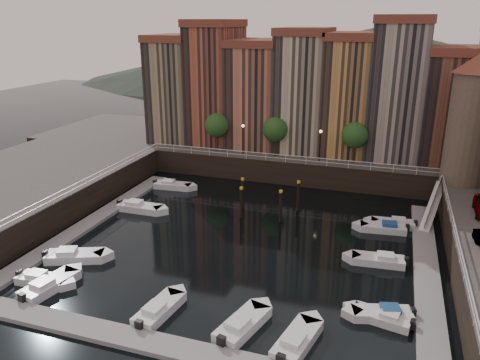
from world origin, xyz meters
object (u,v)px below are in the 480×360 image
(gangway, at_px, (433,203))
(boat_left_3, at_px, (139,207))
(boat_left_0, at_px, (42,280))
(boat_left_1, at_px, (74,256))
(mooring_pilings, at_px, (265,200))
(corner_tower, at_px, (471,118))

(gangway, distance_m, boat_left_3, 31.23)
(boat_left_0, height_order, boat_left_3, boat_left_3)
(boat_left_0, bearing_deg, boat_left_1, 86.79)
(mooring_pilings, bearing_deg, gangway, 12.97)
(boat_left_0, xyz_separation_m, boat_left_3, (-0.33, 15.70, 0.06))
(boat_left_1, bearing_deg, gangway, 10.61)
(mooring_pilings, bearing_deg, corner_tower, 22.96)
(gangway, xyz_separation_m, mooring_pilings, (-16.92, -3.89, -0.27))
(boat_left_0, bearing_deg, mooring_pilings, 51.91)
(corner_tower, relative_size, boat_left_0, 3.03)
(corner_tower, xyz_separation_m, boat_left_1, (-32.92, -23.56, -9.79))
(gangway, xyz_separation_m, boat_left_3, (-30.31, -7.38, -1.51))
(boat_left_0, relative_size, boat_left_1, 0.87)
(mooring_pilings, xyz_separation_m, boat_left_0, (-13.06, -19.18, -1.30))
(boat_left_0, bearing_deg, gangway, 33.75)
(mooring_pilings, xyz_separation_m, boat_left_3, (-13.39, -3.48, -1.24))
(gangway, xyz_separation_m, boat_left_1, (-30.02, -19.06, -1.52))
(corner_tower, distance_m, gangway, 9.86)
(mooring_pilings, xyz_separation_m, boat_left_1, (-13.10, -15.16, -1.25))
(gangway, relative_size, boat_left_0, 1.83)
(corner_tower, distance_m, boat_left_1, 41.65)
(corner_tower, bearing_deg, mooring_pilings, -157.04)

